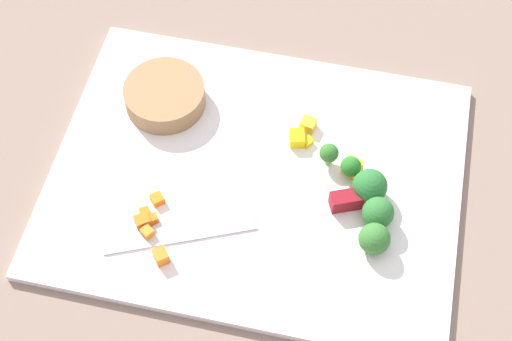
# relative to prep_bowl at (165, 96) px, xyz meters

# --- Properties ---
(ground_plane) EXTENTS (4.00, 4.00, 0.00)m
(ground_plane) POSITION_rel_prep_bowl_xyz_m (0.14, -0.08, -0.03)
(ground_plane) COLOR #816C5D
(cutting_board) EXTENTS (0.51, 0.39, 0.01)m
(cutting_board) POSITION_rel_prep_bowl_xyz_m (0.14, -0.08, -0.02)
(cutting_board) COLOR white
(cutting_board) RESTS_ON ground_plane
(prep_bowl) EXTENTS (0.11, 0.11, 0.03)m
(prep_bowl) POSITION_rel_prep_bowl_xyz_m (0.00, 0.00, 0.00)
(prep_bowl) COLOR #937047
(prep_bowl) RESTS_ON cutting_board
(chef_knife) EXTENTS (0.32, 0.15, 0.02)m
(chef_knife) POSITION_rel_prep_bowl_xyz_m (0.20, -0.13, -0.01)
(chef_knife) COLOR silver
(chef_knife) RESTS_ON cutting_board
(carrot_dice_0) EXTENTS (0.02, 0.02, 0.01)m
(carrot_dice_0) POSITION_rel_prep_bowl_xyz_m (0.02, -0.17, -0.01)
(carrot_dice_0) COLOR orange
(carrot_dice_0) RESTS_ON cutting_board
(carrot_dice_1) EXTENTS (0.02, 0.02, 0.02)m
(carrot_dice_1) POSITION_rel_prep_bowl_xyz_m (0.06, -0.22, -0.01)
(carrot_dice_1) COLOR orange
(carrot_dice_1) RESTS_ON cutting_board
(carrot_dice_2) EXTENTS (0.02, 0.02, 0.01)m
(carrot_dice_2) POSITION_rel_prep_bowl_xyz_m (0.03, -0.15, -0.01)
(carrot_dice_2) COLOR orange
(carrot_dice_2) RESTS_ON cutting_board
(carrot_dice_3) EXTENTS (0.02, 0.02, 0.01)m
(carrot_dice_3) POSITION_rel_prep_bowl_xyz_m (0.03, -0.19, -0.01)
(carrot_dice_3) COLOR orange
(carrot_dice_3) RESTS_ON cutting_board
(carrot_dice_4) EXTENTS (0.02, 0.02, 0.02)m
(carrot_dice_4) POSITION_rel_prep_bowl_xyz_m (0.02, -0.18, -0.01)
(carrot_dice_4) COLOR orange
(carrot_dice_4) RESTS_ON cutting_board
(carrot_dice_5) EXTENTS (0.01, 0.01, 0.01)m
(carrot_dice_5) POSITION_rel_prep_bowl_xyz_m (0.03, -0.17, -0.01)
(carrot_dice_5) COLOR orange
(carrot_dice_5) RESTS_ON cutting_board
(pepper_dice_0) EXTENTS (0.02, 0.02, 0.01)m
(pepper_dice_0) POSITION_rel_prep_bowl_xyz_m (0.19, 0.00, -0.01)
(pepper_dice_0) COLOR gold
(pepper_dice_0) RESTS_ON cutting_board
(pepper_dice_1) EXTENTS (0.02, 0.03, 0.02)m
(pepper_dice_1) POSITION_rel_prep_bowl_xyz_m (0.18, -0.02, -0.01)
(pepper_dice_1) COLOR yellow
(pepper_dice_1) RESTS_ON cutting_board
(pepper_dice_2) EXTENTS (0.02, 0.02, 0.01)m
(pepper_dice_2) POSITION_rel_prep_bowl_xyz_m (0.19, -0.02, -0.01)
(pepper_dice_2) COLOR yellow
(pepper_dice_2) RESTS_ON cutting_board
(pepper_dice_3) EXTENTS (0.03, 0.03, 0.02)m
(pepper_dice_3) POSITION_rel_prep_bowl_xyz_m (0.26, -0.05, -0.01)
(pepper_dice_3) COLOR yellow
(pepper_dice_3) RESTS_ON cutting_board
(broccoli_floret_0) EXTENTS (0.04, 0.04, 0.04)m
(broccoli_floret_0) POSITION_rel_prep_bowl_xyz_m (0.30, -0.15, 0.00)
(broccoli_floret_0) COLOR #95B156
(broccoli_floret_0) RESTS_ON cutting_board
(broccoli_floret_1) EXTENTS (0.04, 0.04, 0.04)m
(broccoli_floret_1) POSITION_rel_prep_bowl_xyz_m (0.28, -0.08, 0.01)
(broccoli_floret_1) COLOR #94BB5C
(broccoli_floret_1) RESTS_ON cutting_board
(broccoli_floret_2) EXTENTS (0.04, 0.04, 0.04)m
(broccoli_floret_2) POSITION_rel_prep_bowl_xyz_m (0.29, -0.12, 0.01)
(broccoli_floret_2) COLOR #93B367
(broccoli_floret_2) RESTS_ON cutting_board
(broccoli_floret_3) EXTENTS (0.03, 0.03, 0.03)m
(broccoli_floret_3) POSITION_rel_prep_bowl_xyz_m (0.25, -0.06, 0.00)
(broccoli_floret_3) COLOR #80C255
(broccoli_floret_3) RESTS_ON cutting_board
(broccoli_floret_4) EXTENTS (0.02, 0.02, 0.03)m
(broccoli_floret_4) POSITION_rel_prep_bowl_xyz_m (0.22, -0.05, 0.01)
(broccoli_floret_4) COLOR #89C06B
(broccoli_floret_4) RESTS_ON cutting_board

